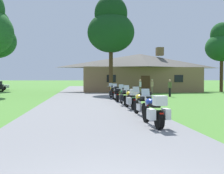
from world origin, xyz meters
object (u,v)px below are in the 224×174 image
object	(u,v)px
tree_by_lodge_front	(111,27)
motorcycle_blue_nearest_to_camera	(154,111)
motorcycle_yellow_second_in_row	(142,104)
bystander_tan_shirt_near_lodge	(152,86)
motorcycle_silver_fifth_in_row	(116,94)
motorcycle_yellow_third_in_row	(131,99)
motorcycle_green_fourth_in_row	(124,96)
tree_right_of_lodge	(222,44)
motorcycle_yellow_farthest_in_row	(113,92)
bystander_olive_shirt_by_tree	(170,87)
bystander_white_shirt_beside_signpost	(140,86)

from	to	relation	value
tree_by_lodge_front	motorcycle_blue_nearest_to_camera	bearing A→B (deg)	-91.98
motorcycle_yellow_second_in_row	bystander_tan_shirt_near_lodge	world-z (taller)	bystander_tan_shirt_near_lodge
motorcycle_yellow_second_in_row	motorcycle_silver_fifth_in_row	distance (m)	8.02
motorcycle_yellow_third_in_row	motorcycle_silver_fifth_in_row	distance (m)	5.27
motorcycle_yellow_third_in_row	motorcycle_green_fourth_in_row	bearing A→B (deg)	85.06
bystander_tan_shirt_near_lodge	tree_right_of_lodge	size ratio (longest dim) A/B	0.18
motorcycle_green_fourth_in_row	motorcycle_yellow_second_in_row	bearing A→B (deg)	-92.34
motorcycle_blue_nearest_to_camera	motorcycle_yellow_third_in_row	bearing A→B (deg)	83.70
motorcycle_silver_fifth_in_row	bystander_tan_shirt_near_lodge	size ratio (longest dim) A/B	1.23
motorcycle_yellow_farthest_in_row	tree_right_of_lodge	xyz separation A→B (m)	(15.93, 11.63, 5.74)
bystander_olive_shirt_by_tree	motorcycle_yellow_farthest_in_row	bearing A→B (deg)	106.23
motorcycle_yellow_second_in_row	motorcycle_green_fourth_in_row	size ratio (longest dim) A/B	1.00
bystander_white_shirt_beside_signpost	bystander_tan_shirt_near_lodge	bearing A→B (deg)	107.60
motorcycle_blue_nearest_to_camera	motorcycle_yellow_second_in_row	distance (m)	2.79
motorcycle_blue_nearest_to_camera	motorcycle_yellow_farthest_in_row	world-z (taller)	same
bystander_white_shirt_beside_signpost	tree_by_lodge_front	size ratio (longest dim) A/B	0.15
bystander_tan_shirt_near_lodge	bystander_white_shirt_beside_signpost	distance (m)	1.36
motorcycle_yellow_third_in_row	bystander_tan_shirt_near_lodge	world-z (taller)	bystander_tan_shirt_near_lodge
motorcycle_yellow_farthest_in_row	bystander_tan_shirt_near_lodge	xyz separation A→B (m)	(5.24, 7.00, 0.34)
motorcycle_yellow_third_in_row	motorcycle_silver_fifth_in_row	bearing A→B (deg)	86.08
motorcycle_yellow_third_in_row	motorcycle_silver_fifth_in_row	size ratio (longest dim) A/B	1.00
motorcycle_silver_fifth_in_row	bystander_olive_shirt_by_tree	distance (m)	7.82
motorcycle_blue_nearest_to_camera	bystander_tan_shirt_near_lodge	size ratio (longest dim) A/B	1.24
motorcycle_yellow_farthest_in_row	tree_right_of_lodge	world-z (taller)	tree_right_of_lodge
motorcycle_yellow_farthest_in_row	motorcycle_yellow_third_in_row	bearing A→B (deg)	-92.08
motorcycle_yellow_second_in_row	motorcycle_blue_nearest_to_camera	bearing A→B (deg)	-97.61
motorcycle_yellow_second_in_row	motorcycle_yellow_third_in_row	xyz separation A→B (m)	(0.04, 2.75, -0.01)
motorcycle_blue_nearest_to_camera	motorcycle_yellow_second_in_row	size ratio (longest dim) A/B	1.00
motorcycle_blue_nearest_to_camera	bystander_olive_shirt_by_tree	distance (m)	17.04
motorcycle_blue_nearest_to_camera	motorcycle_silver_fifth_in_row	bearing A→B (deg)	85.59
tree_by_lodge_front	bystander_olive_shirt_by_tree	bearing A→B (deg)	-41.79
motorcycle_yellow_second_in_row	tree_right_of_lodge	bearing A→B (deg)	50.29
motorcycle_yellow_second_in_row	motorcycle_yellow_third_in_row	world-z (taller)	same
tree_by_lodge_front	motorcycle_yellow_third_in_row	bearing A→B (deg)	-91.90
motorcycle_yellow_third_in_row	motorcycle_yellow_farthest_in_row	distance (m)	7.73
motorcycle_green_fourth_in_row	bystander_olive_shirt_by_tree	world-z (taller)	bystander_olive_shirt_by_tree
motorcycle_green_fourth_in_row	tree_by_lodge_front	xyz separation A→B (m)	(0.53, 12.72, 6.83)
bystander_tan_shirt_near_lodge	tree_right_of_lodge	xyz separation A→B (m)	(10.69, 4.63, 5.40)
motorcycle_blue_nearest_to_camera	bystander_tan_shirt_near_lodge	world-z (taller)	bystander_tan_shirt_near_lodge
bystander_tan_shirt_near_lodge	bystander_olive_shirt_by_tree	distance (m)	4.33
motorcycle_yellow_third_in_row	motorcycle_silver_fifth_in_row	world-z (taller)	same
tree_right_of_lodge	motorcycle_yellow_third_in_row	bearing A→B (deg)	-129.20
bystander_tan_shirt_near_lodge	motorcycle_green_fourth_in_row	bearing A→B (deg)	-172.13
motorcycle_green_fourth_in_row	bystander_tan_shirt_near_lodge	size ratio (longest dim) A/B	1.24
motorcycle_silver_fifth_in_row	bystander_white_shirt_beside_signpost	size ratio (longest dim) A/B	1.25
motorcycle_silver_fifth_in_row	bystander_white_shirt_beside_signpost	xyz separation A→B (m)	(3.89, 9.39, 0.31)
motorcycle_yellow_farthest_in_row	tree_by_lodge_front	bearing A→B (deg)	81.87
motorcycle_yellow_third_in_row	tree_by_lodge_front	xyz separation A→B (m)	(0.50, 15.09, 6.83)
motorcycle_yellow_second_in_row	bystander_white_shirt_beside_signpost	distance (m)	17.82
motorcycle_yellow_third_in_row	bystander_tan_shirt_near_lodge	bearing A→B (deg)	65.30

